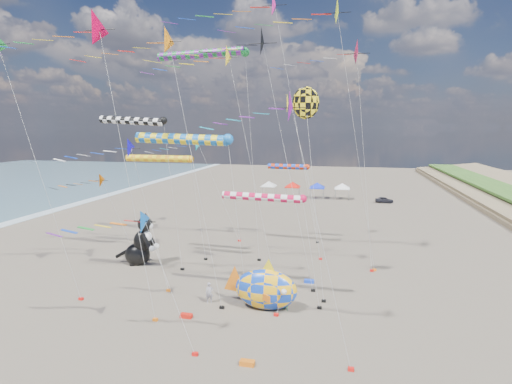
{
  "coord_description": "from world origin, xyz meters",
  "views": [
    {
      "loc": [
        9.27,
        -21.08,
        14.27
      ],
      "look_at": [
        1.92,
        12.0,
        8.81
      ],
      "focal_mm": 28.0,
      "sensor_mm": 36.0,
      "label": 1
    }
  ],
  "objects_px": {
    "cat_inflatable": "(139,239)",
    "child_green": "(286,303)",
    "parked_car": "(384,200)",
    "fish_inflatable": "(265,289)",
    "child_blue": "(250,293)",
    "person_adult": "(209,293)"
  },
  "relations": [
    {
      "from": "fish_inflatable",
      "to": "child_green",
      "type": "relative_size",
      "value": 5.34
    },
    {
      "from": "person_adult",
      "to": "child_blue",
      "type": "distance_m",
      "value": 3.43
    },
    {
      "from": "cat_inflatable",
      "to": "child_green",
      "type": "height_order",
      "value": "cat_inflatable"
    },
    {
      "from": "fish_inflatable",
      "to": "child_blue",
      "type": "height_order",
      "value": "fish_inflatable"
    },
    {
      "from": "person_adult",
      "to": "cat_inflatable",
      "type": "bearing_deg",
      "value": 120.94
    },
    {
      "from": "parked_car",
      "to": "cat_inflatable",
      "type": "bearing_deg",
      "value": 145.59
    },
    {
      "from": "cat_inflatable",
      "to": "child_blue",
      "type": "xyz_separation_m",
      "value": [
        13.42,
        -6.1,
        -2.17
      ]
    },
    {
      "from": "cat_inflatable",
      "to": "parked_car",
      "type": "distance_m",
      "value": 50.93
    },
    {
      "from": "cat_inflatable",
      "to": "child_blue",
      "type": "bearing_deg",
      "value": -24.8
    },
    {
      "from": "cat_inflatable",
      "to": "parked_car",
      "type": "bearing_deg",
      "value": 55.61
    },
    {
      "from": "fish_inflatable",
      "to": "child_blue",
      "type": "distance_m",
      "value": 2.39
    },
    {
      "from": "child_blue",
      "to": "cat_inflatable",
      "type": "bearing_deg",
      "value": 92.89
    },
    {
      "from": "child_blue",
      "to": "person_adult",
      "type": "bearing_deg",
      "value": 140.53
    },
    {
      "from": "fish_inflatable",
      "to": "child_blue",
      "type": "relative_size",
      "value": 5.83
    },
    {
      "from": "child_blue",
      "to": "child_green",
      "type": "bearing_deg",
      "value": -85.81
    },
    {
      "from": "fish_inflatable",
      "to": "parked_car",
      "type": "bearing_deg",
      "value": 74.79
    },
    {
      "from": "child_green",
      "to": "fish_inflatable",
      "type": "bearing_deg",
      "value": -157.28
    },
    {
      "from": "cat_inflatable",
      "to": "fish_inflatable",
      "type": "distance_m",
      "value": 16.8
    },
    {
      "from": "person_adult",
      "to": "child_green",
      "type": "bearing_deg",
      "value": -23.38
    },
    {
      "from": "cat_inflatable",
      "to": "parked_car",
      "type": "relative_size",
      "value": 1.62
    },
    {
      "from": "person_adult",
      "to": "parked_car",
      "type": "xyz_separation_m",
      "value": [
        18.21,
        49.61,
        -0.29
      ]
    },
    {
      "from": "child_green",
      "to": "child_blue",
      "type": "distance_m",
      "value": 3.5
    }
  ]
}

